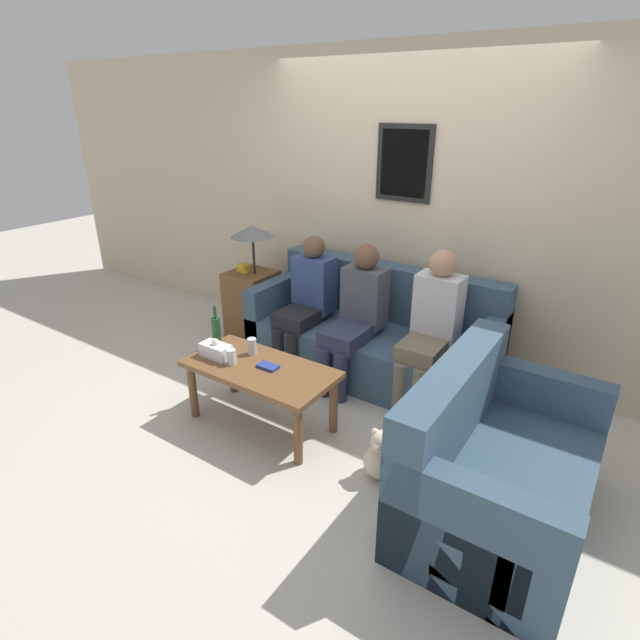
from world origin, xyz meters
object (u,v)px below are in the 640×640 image
(coffee_table, at_px, (260,375))
(drinking_glass, at_px, (231,357))
(couch_side, at_px, (494,469))
(person_middle, at_px, (356,312))
(couch_main, at_px, (373,338))
(wine_bottle, at_px, (216,331))
(person_right, at_px, (431,324))
(person_left, at_px, (307,298))
(teddy_bear, at_px, (381,457))

(coffee_table, relative_size, drinking_glass, 9.60)
(couch_side, bearing_deg, person_middle, 57.79)
(couch_main, bearing_deg, wine_bottle, -124.42)
(wine_bottle, xyz_separation_m, person_right, (1.30, 0.95, 0.03))
(coffee_table, bearing_deg, wine_bottle, 171.98)
(wine_bottle, xyz_separation_m, person_left, (0.18, 0.91, 0.01))
(wine_bottle, height_order, drinking_glass, wine_bottle)
(couch_main, xyz_separation_m, person_middle, (-0.05, -0.22, 0.30))
(couch_side, xyz_separation_m, coffee_table, (-1.62, -0.05, 0.09))
(person_right, xyz_separation_m, teddy_bear, (0.14, -1.04, -0.48))
(coffee_table, bearing_deg, couch_main, 76.54)
(couch_main, relative_size, drinking_glass, 18.33)
(person_left, bearing_deg, person_middle, -4.82)
(couch_side, bearing_deg, teddy_bear, 96.70)
(drinking_glass, height_order, person_right, person_right)
(person_middle, bearing_deg, coffee_table, -103.84)
(couch_main, distance_m, drinking_glass, 1.33)
(person_left, bearing_deg, person_right, 2.04)
(drinking_glass, bearing_deg, person_left, 95.73)
(person_left, bearing_deg, drinking_glass, -84.27)
(drinking_glass, bearing_deg, wine_bottle, 152.49)
(wine_bottle, xyz_separation_m, teddy_bear, (1.44, -0.09, -0.45))
(couch_main, height_order, person_middle, person_middle)
(coffee_table, bearing_deg, drinking_glass, -156.42)
(person_middle, distance_m, person_right, 0.61)
(coffee_table, relative_size, person_left, 0.96)
(couch_main, bearing_deg, person_left, -162.83)
(person_right, bearing_deg, coffee_table, -129.32)
(wine_bottle, distance_m, person_left, 0.93)
(person_middle, xyz_separation_m, teddy_bear, (0.74, -0.95, -0.46))
(couch_side, relative_size, teddy_bear, 3.96)
(coffee_table, height_order, person_left, person_left)
(couch_main, distance_m, wine_bottle, 1.35)
(couch_side, relative_size, wine_bottle, 4.10)
(drinking_glass, distance_m, person_middle, 1.10)
(couch_main, bearing_deg, coffee_table, -103.46)
(person_left, distance_m, teddy_bear, 1.67)
(person_middle, bearing_deg, person_right, 7.93)
(drinking_glass, distance_m, person_left, 1.06)
(person_right, bearing_deg, teddy_bear, -82.23)
(couch_side, bearing_deg, person_left, 64.30)
(person_left, bearing_deg, wine_bottle, -100.97)
(wine_bottle, distance_m, person_middle, 1.11)
(drinking_glass, relative_size, person_left, 0.10)
(person_middle, bearing_deg, couch_side, -32.21)
(wine_bottle, relative_size, person_right, 0.28)
(coffee_table, xyz_separation_m, person_right, (0.83, 1.01, 0.23))
(wine_bottle, xyz_separation_m, person_middle, (0.70, 0.87, 0.02))
(coffee_table, distance_m, person_right, 1.33)
(wine_bottle, bearing_deg, couch_main, 55.58)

